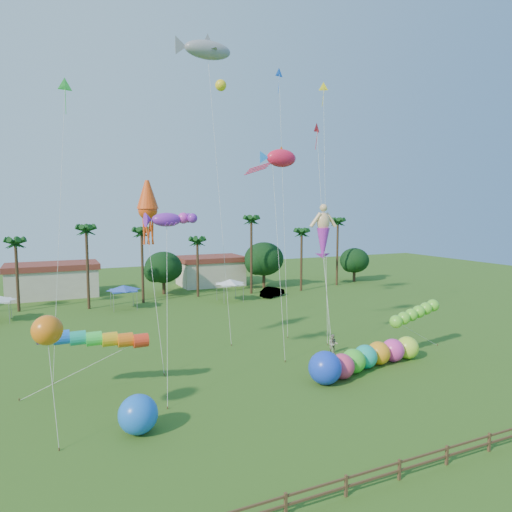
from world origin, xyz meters
name	(u,v)px	position (x,y,z in m)	size (l,w,h in m)	color
ground	(327,425)	(0.00, 0.00, 0.00)	(160.00, 160.00, 0.00)	#285116
tree_line	(182,265)	(3.57, 44.00, 4.28)	(69.46, 8.91, 11.00)	#3A2819
buildings_row	(130,278)	(-3.09, 50.00, 2.00)	(35.00, 7.00, 4.00)	beige
tent_row	(124,288)	(-6.00, 36.33, 2.75)	(31.00, 4.00, 0.60)	white
fence	(399,467)	(0.00, -6.00, 0.61)	(36.12, 0.12, 1.00)	brown
car_b	(272,292)	(14.77, 36.50, 0.72)	(1.52, 4.36, 1.44)	#4C4C54
spectator_b	(333,344)	(7.85, 10.99, 0.84)	(0.82, 0.64, 1.68)	gray
caterpillar_inflatable	(362,358)	(7.45, 6.37, 1.01)	(11.82, 4.26, 2.41)	#D73867
blue_ball	(138,414)	(-10.22, 3.58, 1.11)	(2.22, 2.22, 2.22)	blue
rainbow_tube	(114,344)	(-10.63, 9.86, 3.51)	(9.55, 2.54, 4.00)	red
green_worm	(396,322)	(12.22, 8.07, 3.05)	(8.81, 1.72, 3.71)	#63D32E
orange_ball_kite	(47,330)	(-14.65, 5.02, 6.07)	(1.98, 2.65, 6.89)	orange
merman_kite	(323,235)	(8.14, 13.25, 10.25)	(3.12, 5.78, 12.60)	#EEBE87
fish_kite	(281,158)	(4.75, 14.96, 17.06)	(4.43, 5.46, 17.95)	red
shark_kite	(208,50)	(0.90, 23.49, 28.34)	(6.43, 7.99, 29.49)	gray
squid_kite	(148,210)	(-6.87, 16.27, 12.49)	(2.20, 5.55, 15.01)	#E84713
lobster_kite	(167,220)	(-6.65, 10.77, 11.81)	(4.10, 6.31, 12.53)	purple
delta_kite_red	(317,134)	(8.51, 15.09, 19.47)	(1.26, 4.14, 20.48)	red
delta_kite_yellow	(324,96)	(10.02, 16.44, 23.31)	(1.82, 3.70, 24.61)	yellow
delta_kite_green	(65,91)	(-12.75, 17.34, 21.58)	(2.49, 4.27, 22.60)	#33DB42
delta_kite_blue	(279,81)	(7.05, 19.83, 25.18)	(1.15, 3.41, 26.45)	blue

